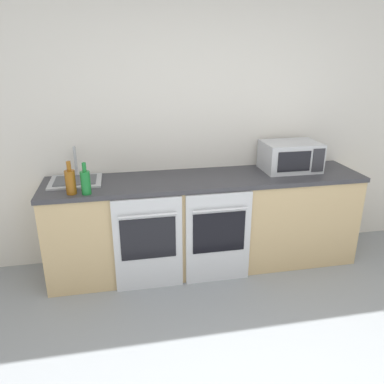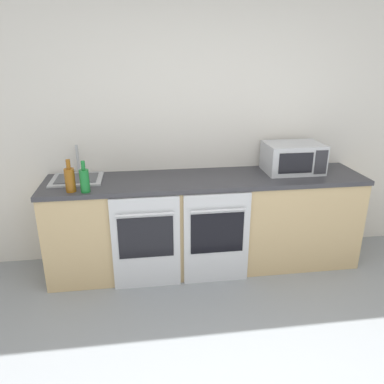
# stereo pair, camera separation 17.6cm
# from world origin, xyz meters

# --- Properties ---
(wall_back) EXTENTS (10.00, 0.06, 2.60)m
(wall_back) POSITION_xyz_m (0.00, 2.26, 1.30)
(wall_back) COLOR silver
(wall_back) RESTS_ON ground_plane
(counter_back) EXTENTS (2.90, 0.63, 0.89)m
(counter_back) POSITION_xyz_m (0.00, 1.93, 0.45)
(counter_back) COLOR tan
(counter_back) RESTS_ON ground_plane
(oven_left) EXTENTS (0.58, 0.06, 0.85)m
(oven_left) POSITION_xyz_m (-0.57, 1.61, 0.43)
(oven_left) COLOR silver
(oven_left) RESTS_ON ground_plane
(oven_right) EXTENTS (0.58, 0.06, 0.85)m
(oven_right) POSITION_xyz_m (0.04, 1.61, 0.43)
(oven_right) COLOR silver
(oven_right) RESTS_ON ground_plane
(microwave) EXTENTS (0.53, 0.38, 0.27)m
(microwave) POSITION_xyz_m (0.84, 2.00, 1.03)
(microwave) COLOR #B7BABF
(microwave) RESTS_ON counter_back
(bottle_green) EXTENTS (0.08, 0.08, 0.26)m
(bottle_green) POSITION_xyz_m (-1.04, 1.69, 0.99)
(bottle_green) COLOR #19722D
(bottle_green) RESTS_ON counter_back
(bottle_amber) EXTENTS (0.08, 0.08, 0.27)m
(bottle_amber) POSITION_xyz_m (-1.15, 1.71, 1.00)
(bottle_amber) COLOR #8C5114
(bottle_amber) RESTS_ON counter_back
(sink) EXTENTS (0.44, 0.38, 0.28)m
(sink) POSITION_xyz_m (-1.15, 2.02, 0.91)
(sink) COLOR #A8AAAF
(sink) RESTS_ON counter_back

